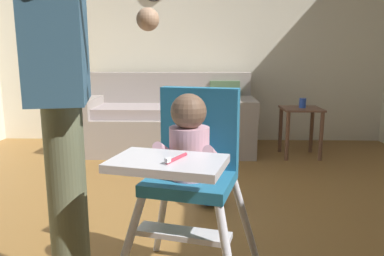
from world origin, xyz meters
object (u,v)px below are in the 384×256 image
Objects in this scene: couch at (168,120)px; sippy_cup at (303,103)px; high_chair at (191,157)px; side_table at (301,121)px; adult_standing at (62,85)px; toy_ball at (209,190)px.

couch is 1.47m from sippy_cup.
high_chair is 1.77× the size of side_table.
high_chair is at bearing 0.23° from adult_standing.
high_chair is at bearing -95.81° from toy_ball.
couch is 19.19× the size of sippy_cup.
high_chair is 9.23× the size of sippy_cup.
sippy_cup is at bearing 43.82° from adult_standing.
adult_standing is at bearing -3.36° from couch.
couch is at bearing 169.42° from sippy_cup.
toy_ball is at bearing 15.12° from couch.
high_chair is 2.57m from sippy_cup.
high_chair reaches higher than couch.
adult_standing is 3.21× the size of side_table.
sippy_cup reaches higher than side_table.
high_chair reaches higher than toy_ball.
sippy_cup is (1.09, 2.33, -0.06)m from high_chair.
couch is at bearing 73.45° from adult_standing.
adult_standing is at bearing -122.84° from side_table.
side_table is at bearing -180.00° from sippy_cup.
toy_ball is 1.73m from sippy_cup.
side_table is at bearing 53.87° from toy_ball.
couch is at bearing -158.15° from high_chair.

